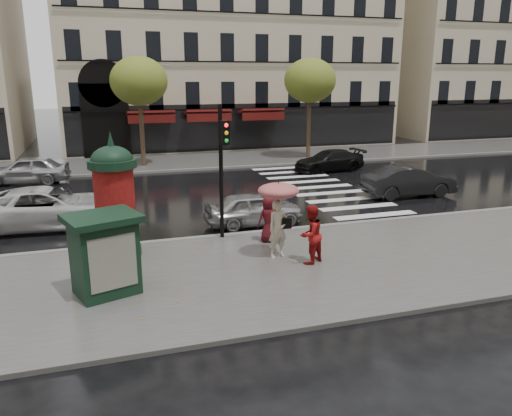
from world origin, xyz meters
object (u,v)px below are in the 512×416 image
object	(u,v)px
car_silver	(254,209)
morris_column	(115,198)
man_burgundy	(269,219)
car_black	(329,161)
traffic_light	(222,159)
car_darkgrey	(409,181)
newsstand	(104,253)
car_white	(47,208)
woman_umbrella	(278,207)
car_far_silver	(27,170)
woman_red	(310,234)

from	to	relation	value
car_silver	morris_column	bearing A→B (deg)	112.29
man_burgundy	morris_column	world-z (taller)	morris_column
morris_column	car_black	bearing A→B (deg)	42.42
traffic_light	car_darkgrey	distance (m)	10.81
morris_column	traffic_light	distance (m)	3.71
newsstand	car_white	xyz separation A→B (m)	(-1.95, 6.95, -0.42)
car_darkgrey	car_black	world-z (taller)	car_darkgrey
man_burgundy	car_black	size ratio (longest dim) A/B	0.36
newsstand	man_burgundy	bearing A→B (deg)	26.76
woman_umbrella	traffic_light	distance (m)	2.85
car_black	morris_column	bearing A→B (deg)	-52.98
car_darkgrey	car_black	distance (m)	7.01
man_burgundy	morris_column	bearing A→B (deg)	-7.51
car_white	car_black	bearing A→B (deg)	-59.65
car_black	car_darkgrey	bearing A→B (deg)	1.19
morris_column	car_darkgrey	bearing A→B (deg)	18.76
car_far_silver	morris_column	bearing A→B (deg)	24.07
woman_umbrella	woman_red	distance (m)	1.26
woman_umbrella	newsstand	xyz separation A→B (m)	(-5.06, -1.16, -0.50)
man_burgundy	car_black	distance (m)	13.97
traffic_light	car_black	xyz separation A→B (m)	(9.09, 10.77, -2.23)
car_silver	car_white	distance (m)	7.68
morris_column	car_black	xyz separation A→B (m)	(12.61, 11.52, -1.33)
man_burgundy	car_white	xyz separation A→B (m)	(-7.22, 4.29, -0.13)
woman_umbrella	man_burgundy	distance (m)	1.71
car_silver	car_far_silver	world-z (taller)	car_far_silver
woman_red	car_silver	xyz separation A→B (m)	(-0.33, 4.58, -0.36)
car_darkgrey	traffic_light	bearing A→B (deg)	112.96
traffic_light	car_darkgrey	bearing A→B (deg)	21.04
man_burgundy	car_silver	distance (m)	2.35
traffic_light	woman_umbrella	bearing A→B (deg)	-64.07
car_silver	car_black	distance (m)	11.97
man_burgundy	car_silver	world-z (taller)	man_burgundy
woman_umbrella	car_black	world-z (taller)	woman_umbrella
woman_red	car_black	bearing A→B (deg)	-147.29
man_burgundy	morris_column	size ratio (longest dim) A/B	0.40
woman_umbrella	car_far_silver	bearing A→B (deg)	120.87
newsstand	car_black	size ratio (longest dim) A/B	0.49
man_burgundy	traffic_light	distance (m)	2.52
car_white	car_silver	bearing A→B (deg)	-100.57
car_silver	woman_red	bearing A→B (deg)	-177.33
traffic_light	car_white	world-z (taller)	traffic_light
newsstand	car_black	distance (m)	19.32
newsstand	car_darkgrey	bearing A→B (deg)	27.86
newsstand	car_white	size ratio (longest dim) A/B	0.38
man_burgundy	woman_red	bearing A→B (deg)	96.91
woman_red	traffic_light	distance (m)	4.07
woman_umbrella	man_burgundy	size ratio (longest dim) A/B	1.54
woman_umbrella	morris_column	distance (m)	4.93
woman_umbrella	man_burgundy	bearing A→B (deg)	82.27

